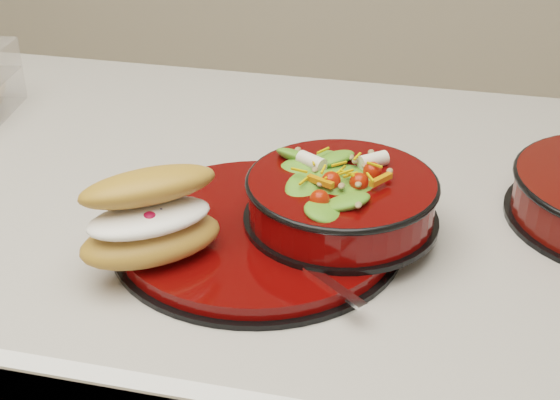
% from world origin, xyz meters
% --- Properties ---
extents(dinner_plate, '(0.31, 0.31, 0.02)m').
position_xyz_m(dinner_plate, '(0.08, -0.12, 0.91)').
color(dinner_plate, black).
rests_on(dinner_plate, island_counter).
extents(salad_bowl, '(0.21, 0.21, 0.09)m').
position_xyz_m(salad_bowl, '(0.16, -0.10, 0.95)').
color(salad_bowl, black).
rests_on(salad_bowl, dinner_plate).
extents(croissant, '(0.16, 0.16, 0.09)m').
position_xyz_m(croissant, '(-0.01, -0.20, 0.96)').
color(croissant, '#C1783B').
rests_on(croissant, dinner_plate).
extents(fork, '(0.13, 0.11, 0.00)m').
position_xyz_m(fork, '(0.14, -0.19, 0.92)').
color(fork, silver).
rests_on(fork, dinner_plate).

